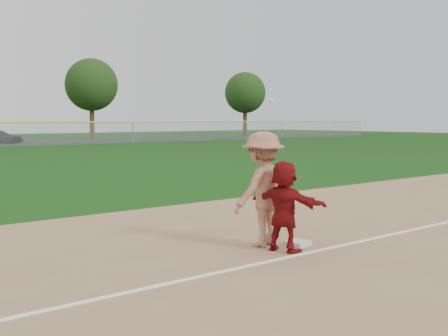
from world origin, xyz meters
TOP-DOWN VIEW (x-y plane):
  - ground at (0.00, 0.00)m, footprint 160.00×160.00m
  - foul_line at (0.00, -0.80)m, footprint 60.00×0.10m
  - first_base at (0.23, -0.31)m, footprint 0.41×0.41m
  - base_runner at (-0.25, -0.44)m, footprint 0.79×1.51m
  - car_right at (9.45, 45.96)m, footprint 4.30×1.94m
  - first_base_play at (-0.25, 0.10)m, footprint 1.40×0.92m
  - tree_3 at (22.00, 52.80)m, footprint 6.00×6.00m
  - tree_4 at (44.00, 51.20)m, footprint 5.60×5.60m

SIDE VIEW (x-z plane):
  - ground at x=0.00m, z-range 0.00..0.00m
  - foul_line at x=0.00m, z-range 0.02..0.03m
  - first_base at x=0.23m, z-range 0.02..0.10m
  - car_right at x=9.45m, z-range 0.01..1.23m
  - base_runner at x=-0.25m, z-range 0.02..1.57m
  - first_base_play at x=-0.25m, z-range -0.28..2.35m
  - tree_4 at x=44.00m, z-range 1.51..10.18m
  - tree_3 at x=22.00m, z-range 1.57..10.76m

